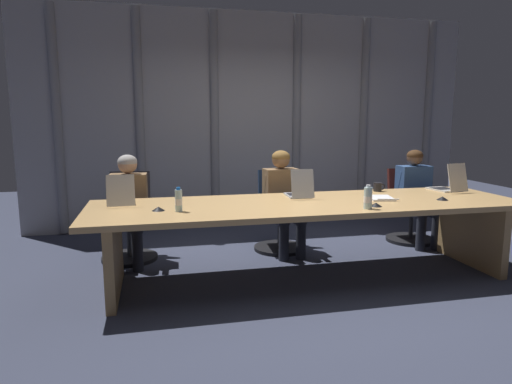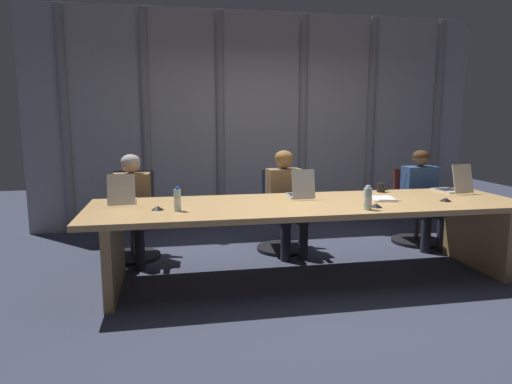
# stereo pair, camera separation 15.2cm
# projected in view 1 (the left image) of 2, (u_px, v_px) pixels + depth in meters

# --- Properties ---
(ground_plane) EXTENTS (12.62, 12.62, 0.00)m
(ground_plane) POSITION_uv_depth(u_px,v_px,m) (308.00, 277.00, 4.38)
(ground_plane) COLOR #383D51
(conference_table) EXTENTS (4.09, 1.16, 0.74)m
(conference_table) POSITION_uv_depth(u_px,v_px,m) (309.00, 217.00, 4.29)
(conference_table) COLOR tan
(conference_table) RESTS_ON ground_plane
(curtain_backdrop) EXTENTS (6.31, 0.17, 2.98)m
(curtain_backdrop) POSITION_uv_depth(u_px,v_px,m) (255.00, 121.00, 6.39)
(curtain_backdrop) COLOR #9999A0
(curtain_backdrop) RESTS_ON ground_plane
(laptop_left_end) EXTENTS (0.26, 0.41, 0.29)m
(laptop_left_end) POSITION_uv_depth(u_px,v_px,m) (121.00, 198.00, 4.14)
(laptop_left_end) COLOR beige
(laptop_left_end) RESTS_ON conference_table
(laptop_left_mid) EXTENTS (0.25, 0.39, 0.29)m
(laptop_left_mid) POSITION_uv_depth(u_px,v_px,m) (299.00, 192.00, 4.53)
(laptop_left_mid) COLOR #A8ADB7
(laptop_left_mid) RESTS_ON conference_table
(laptop_center) EXTENTS (0.28, 0.42, 0.31)m
(laptop_center) POSITION_uv_depth(u_px,v_px,m) (448.00, 186.00, 4.91)
(laptop_center) COLOR beige
(laptop_center) RESTS_ON conference_table
(office_chair_left_end) EXTENTS (0.60, 0.60, 0.95)m
(office_chair_left_end) POSITION_uv_depth(u_px,v_px,m) (129.00, 227.00, 4.93)
(office_chair_left_end) COLOR #2D2D38
(office_chair_left_end) RESTS_ON ground_plane
(office_chair_left_mid) EXTENTS (0.60, 0.60, 0.92)m
(office_chair_left_mid) POSITION_uv_depth(u_px,v_px,m) (279.00, 220.00, 5.30)
(office_chair_left_mid) COLOR navy
(office_chair_left_mid) RESTS_ON ground_plane
(office_chair_center) EXTENTS (0.60, 0.60, 0.90)m
(office_chair_center) POSITION_uv_depth(u_px,v_px,m) (410.00, 214.00, 5.68)
(office_chair_center) COLOR #511E19
(office_chair_center) RESTS_ON ground_plane
(person_left_end) EXTENTS (0.41, 0.56, 1.15)m
(person_left_end) POSITION_uv_depth(u_px,v_px,m) (128.00, 202.00, 4.73)
(person_left_end) COLOR olive
(person_left_end) RESTS_ON ground_plane
(person_left_mid) EXTENTS (0.42, 0.57, 1.17)m
(person_left_mid) POSITION_uv_depth(u_px,v_px,m) (283.00, 195.00, 5.10)
(person_left_mid) COLOR olive
(person_left_mid) RESTS_ON ground_plane
(person_center) EXTENTS (0.40, 0.55, 1.15)m
(person_center) POSITION_uv_depth(u_px,v_px,m) (417.00, 191.00, 5.47)
(person_center) COLOR #335184
(person_center) RESTS_ON ground_plane
(water_bottle_primary) EXTENTS (0.06, 0.06, 0.21)m
(water_bottle_primary) POSITION_uv_depth(u_px,v_px,m) (179.00, 201.00, 3.82)
(water_bottle_primary) COLOR silver
(water_bottle_primary) RESTS_ON conference_table
(water_bottle_secondary) EXTENTS (0.07, 0.07, 0.21)m
(water_bottle_secondary) POSITION_uv_depth(u_px,v_px,m) (368.00, 198.00, 3.94)
(water_bottle_secondary) COLOR silver
(water_bottle_secondary) RESTS_ON conference_table
(coffee_mug_near) EXTENTS (0.13, 0.09, 0.10)m
(coffee_mug_near) POSITION_uv_depth(u_px,v_px,m) (378.00, 187.00, 4.90)
(coffee_mug_near) COLOR black
(coffee_mug_near) RESTS_ON conference_table
(conference_mic_left_side) EXTENTS (0.11, 0.11, 0.03)m
(conference_mic_left_side) POSITION_uv_depth(u_px,v_px,m) (442.00, 198.00, 4.38)
(conference_mic_left_side) COLOR black
(conference_mic_left_side) RESTS_ON conference_table
(conference_mic_middle) EXTENTS (0.11, 0.11, 0.03)m
(conference_mic_middle) POSITION_uv_depth(u_px,v_px,m) (158.00, 209.00, 3.87)
(conference_mic_middle) COLOR black
(conference_mic_middle) RESTS_ON conference_table
(conference_mic_right_side) EXTENTS (0.11, 0.11, 0.03)m
(conference_mic_right_side) POSITION_uv_depth(u_px,v_px,m) (376.00, 204.00, 4.06)
(conference_mic_right_side) COLOR black
(conference_mic_right_side) RESTS_ON conference_table
(spiral_notepad) EXTENTS (0.28, 0.35, 0.03)m
(spiral_notepad) POSITION_uv_depth(u_px,v_px,m) (381.00, 198.00, 4.44)
(spiral_notepad) COLOR silver
(spiral_notepad) RESTS_ON conference_table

